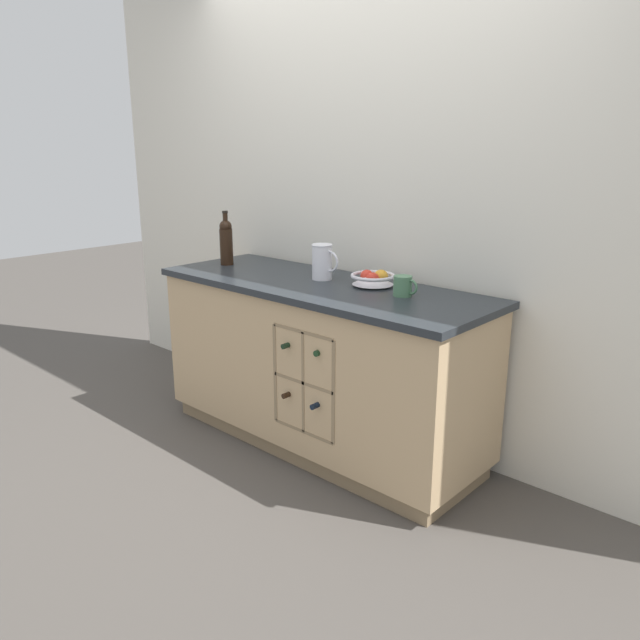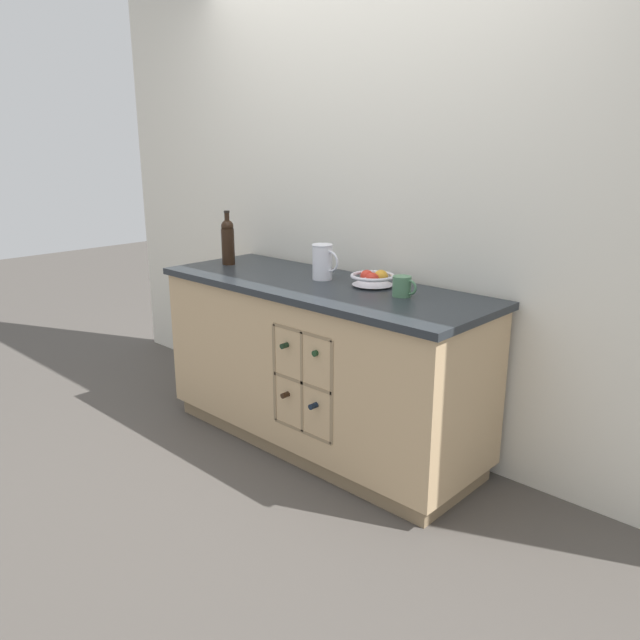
# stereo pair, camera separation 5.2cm
# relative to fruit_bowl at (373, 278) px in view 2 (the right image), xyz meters

# --- Properties ---
(ground_plane) EXTENTS (14.00, 14.00, 0.00)m
(ground_plane) POSITION_rel_fruit_bowl_xyz_m (-0.24, -0.13, -0.93)
(ground_plane) COLOR #4C4742
(back_wall) EXTENTS (4.40, 0.06, 2.55)m
(back_wall) POSITION_rel_fruit_bowl_xyz_m (-0.24, 0.25, 0.34)
(back_wall) COLOR silver
(back_wall) RESTS_ON ground_plane
(kitchen_island) EXTENTS (1.84, 0.68, 0.89)m
(kitchen_island) POSITION_rel_fruit_bowl_xyz_m (-0.24, -0.13, -0.48)
(kitchen_island) COLOR #8B7354
(kitchen_island) RESTS_ON ground_plane
(fruit_bowl) EXTENTS (0.22, 0.22, 0.08)m
(fruit_bowl) POSITION_rel_fruit_bowl_xyz_m (0.00, 0.00, 0.00)
(fruit_bowl) COLOR silver
(fruit_bowl) RESTS_ON kitchen_island
(white_pitcher) EXTENTS (0.17, 0.11, 0.18)m
(white_pitcher) POSITION_rel_fruit_bowl_xyz_m (-0.29, -0.05, 0.06)
(white_pitcher) COLOR white
(white_pitcher) RESTS_ON kitchen_island
(ceramic_mug) EXTENTS (0.13, 0.09, 0.09)m
(ceramic_mug) POSITION_rel_fruit_bowl_xyz_m (0.23, -0.07, 0.01)
(ceramic_mug) COLOR #4C7A56
(ceramic_mug) RESTS_ON kitchen_island
(standing_wine_bottle) EXTENTS (0.08, 0.08, 0.31)m
(standing_wine_bottle) POSITION_rel_fruit_bowl_xyz_m (-0.98, -0.13, 0.10)
(standing_wine_bottle) COLOR black
(standing_wine_bottle) RESTS_ON kitchen_island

